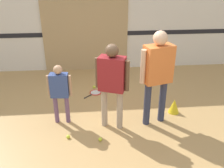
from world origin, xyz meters
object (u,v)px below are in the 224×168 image
(person_student_right, at_px, (158,69))
(tennis_ball_near_instructor, at_px, (100,139))
(racket_spare_on_floor, at_px, (95,93))
(tennis_ball_stray_left, at_px, (68,137))
(person_student_left, at_px, (60,88))
(tennis_ball_by_spare_racket, at_px, (94,87))
(person_instructor, at_px, (112,78))
(training_cone, at_px, (174,106))

(person_student_right, xyz_separation_m, tennis_ball_near_instructor, (-1.05, -0.49, -1.07))
(racket_spare_on_floor, distance_m, tennis_ball_stray_left, 1.74)
(person_student_left, bearing_deg, tennis_ball_by_spare_racket, 70.37)
(tennis_ball_near_instructor, bearing_deg, tennis_ball_by_spare_racket, 91.47)
(racket_spare_on_floor, xyz_separation_m, tennis_ball_stray_left, (-0.51, -1.66, 0.02))
(person_instructor, height_order, tennis_ball_by_spare_racket, person_instructor)
(person_student_right, relative_size, tennis_ball_near_instructor, 26.92)
(racket_spare_on_floor, bearing_deg, training_cone, 103.35)
(person_student_left, bearing_deg, training_cone, 8.47)
(person_student_left, height_order, tennis_ball_near_instructor, person_student_left)
(person_student_left, relative_size, tennis_ball_by_spare_racket, 17.72)
(person_instructor, distance_m, tennis_ball_near_instructor, 1.07)
(person_student_left, xyz_separation_m, racket_spare_on_floor, (0.65, 1.13, -0.71))
(person_student_left, xyz_separation_m, tennis_ball_stray_left, (0.14, -0.53, -0.69))
(training_cone, bearing_deg, person_instructor, -164.39)
(tennis_ball_near_instructor, relative_size, tennis_ball_by_spare_racket, 1.00)
(tennis_ball_by_spare_racket, bearing_deg, tennis_ball_near_instructor, -88.53)
(person_student_left, bearing_deg, tennis_ball_near_instructor, -38.14)
(person_instructor, relative_size, racket_spare_on_floor, 3.40)
(person_instructor, bearing_deg, racket_spare_on_floor, 122.96)
(person_instructor, relative_size, tennis_ball_by_spare_racket, 24.17)
(tennis_ball_near_instructor, height_order, training_cone, training_cone)
(person_instructor, bearing_deg, training_cone, 36.76)
(tennis_ball_near_instructor, bearing_deg, person_student_left, 136.90)
(racket_spare_on_floor, bearing_deg, tennis_ball_by_spare_racket, -132.59)
(person_instructor, distance_m, tennis_ball_stray_left, 1.28)
(person_instructor, relative_size, tennis_ball_stray_left, 24.17)
(person_instructor, distance_m, person_student_left, 1.00)
(person_student_right, bearing_deg, tennis_ball_by_spare_racket, -70.56)
(person_student_left, distance_m, person_student_right, 1.79)
(person_instructor, distance_m, training_cone, 1.59)
(tennis_ball_by_spare_racket, bearing_deg, person_instructor, -79.79)
(person_instructor, height_order, racket_spare_on_floor, person_instructor)
(tennis_ball_near_instructor, bearing_deg, training_cone, 26.98)
(tennis_ball_by_spare_racket, bearing_deg, training_cone, -38.36)
(tennis_ball_by_spare_racket, height_order, tennis_ball_stray_left, same)
(person_student_right, distance_m, training_cone, 1.11)
(person_instructor, height_order, tennis_ball_stray_left, person_instructor)
(person_student_left, bearing_deg, person_instructor, -8.69)
(person_student_right, bearing_deg, tennis_ball_near_instructor, 9.25)
(tennis_ball_stray_left, bearing_deg, person_student_right, 13.09)
(person_student_right, xyz_separation_m, tennis_ball_by_spare_racket, (-1.10, 1.56, -1.07))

